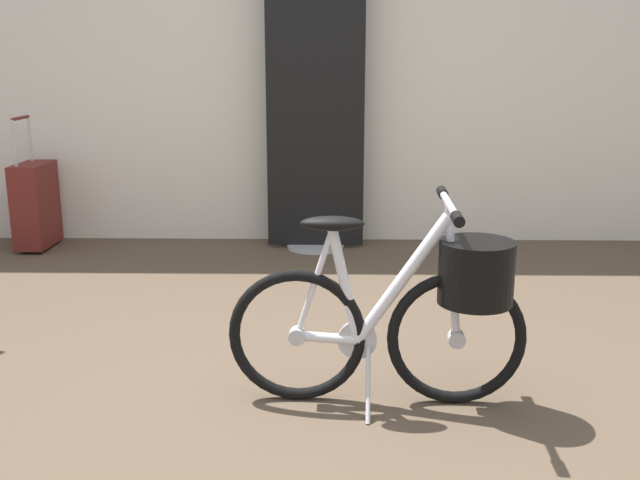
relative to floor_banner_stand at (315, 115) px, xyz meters
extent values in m
plane|color=brown|center=(-0.07, -2.32, -0.84)|extent=(7.00, 7.00, 0.00)
cube|color=silver|center=(-0.07, 0.27, 0.50)|extent=(7.00, 0.10, 2.68)
cylinder|color=#B7B7BC|center=(0.00, 0.00, -0.83)|extent=(0.36, 0.36, 0.02)
cube|color=black|center=(0.00, 0.00, 0.10)|extent=(0.60, 0.02, 1.83)
torus|color=black|center=(0.55, -2.16, -0.59)|extent=(0.49, 0.06, 0.49)
cylinder|color=#B7B7BC|center=(0.55, -2.16, -0.59)|extent=(0.06, 0.05, 0.06)
torus|color=black|center=(-0.01, -2.14, -0.59)|extent=(0.49, 0.06, 0.49)
cylinder|color=#B7B7BC|center=(-0.01, -2.14, -0.59)|extent=(0.06, 0.05, 0.06)
cylinder|color=silver|center=(0.09, -2.15, -0.60)|extent=(0.22, 0.04, 0.05)
cylinder|color=silver|center=(0.35, -2.16, -0.38)|extent=(0.34, 0.05, 0.48)
cylinder|color=silver|center=(0.15, -2.15, -0.40)|extent=(0.13, 0.04, 0.41)
cylinder|color=silver|center=(0.09, -2.15, -0.60)|extent=(0.22, 0.03, 0.04)
cylinder|color=silver|center=(0.52, -2.16, -0.37)|extent=(0.07, 0.03, 0.44)
cylinder|color=silver|center=(0.05, -2.15, -0.40)|extent=(0.14, 0.03, 0.40)
ellipsoid|color=black|center=(0.11, -2.15, -0.18)|extent=(0.22, 0.10, 0.05)
cylinder|color=#B7B7BC|center=(0.50, -2.16, -0.13)|extent=(0.03, 0.03, 0.04)
cylinder|color=#B7B7BC|center=(0.50, -2.16, -0.11)|extent=(0.04, 0.44, 0.03)
cylinder|color=black|center=(0.50, -2.38, -0.11)|extent=(0.04, 0.09, 0.04)
cylinder|color=black|center=(0.51, -1.94, -0.11)|extent=(0.04, 0.09, 0.04)
cylinder|color=#B7B7BC|center=(0.20, -2.15, -0.61)|extent=(0.14, 0.02, 0.14)
cylinder|color=#B7B7BC|center=(0.24, -2.24, -0.73)|extent=(0.02, 0.19, 0.23)
cylinder|color=black|center=(0.60, -2.16, -0.35)|extent=(0.27, 0.27, 0.22)
cube|color=maroon|center=(-1.76, -0.04, -0.56)|extent=(0.19, 0.36, 0.52)
cylinder|color=#B7B7BC|center=(-1.81, -0.15, -0.16)|extent=(0.02, 0.02, 0.28)
cylinder|color=#B7B7BC|center=(-1.80, 0.08, -0.16)|extent=(0.02, 0.02, 0.28)
cylinder|color=maroon|center=(-1.80, -0.04, -0.02)|extent=(0.03, 0.23, 0.02)
cylinder|color=black|center=(-1.71, -0.17, -0.82)|extent=(0.04, 0.02, 0.04)
cylinder|color=black|center=(-1.70, 0.09, -0.82)|extent=(0.04, 0.02, 0.04)
camera|label=1|loc=(0.11, -4.65, 0.39)|focal=42.42mm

